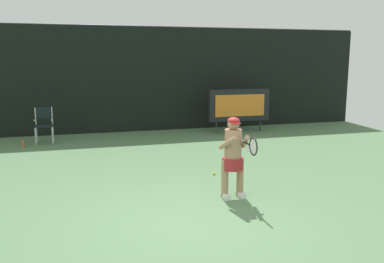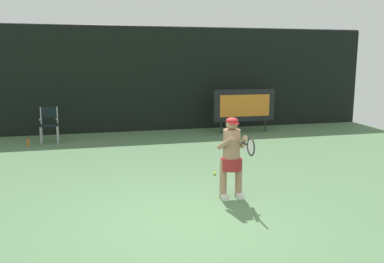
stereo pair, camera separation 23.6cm
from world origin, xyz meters
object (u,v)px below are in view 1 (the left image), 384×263
at_px(tennis_ball_loose, 214,173).
at_px(tennis_player, 233,154).
at_px(water_bottle, 23,143).
at_px(tennis_racket, 253,146).
at_px(scoreboard, 239,105).
at_px(umpire_chair, 44,123).

bearing_deg(tennis_ball_loose, tennis_player, -95.67).
height_order(water_bottle, tennis_racket, tennis_racket).
xyz_separation_m(tennis_player, tennis_ball_loose, (0.15, 1.48, -0.79)).
bearing_deg(tennis_ball_loose, water_bottle, 136.34).
bearing_deg(tennis_player, tennis_racket, -77.19).
height_order(water_bottle, tennis_ball_loose, water_bottle).
relative_size(water_bottle, tennis_ball_loose, 3.90).
relative_size(scoreboard, tennis_player, 1.47).
relative_size(water_bottle, tennis_racket, 0.44).
xyz_separation_m(water_bottle, tennis_racket, (4.38, -6.25, 0.95)).
height_order(tennis_player, tennis_ball_loose, tennis_player).
bearing_deg(tennis_player, water_bottle, 126.81).
xyz_separation_m(umpire_chair, tennis_ball_loose, (3.84, -4.70, -0.58)).
bearing_deg(water_bottle, tennis_racket, -54.95).
bearing_deg(scoreboard, water_bottle, -174.77).
bearing_deg(tennis_player, scoreboard, 66.79).
height_order(umpire_chair, tennis_racket, tennis_racket).
relative_size(umpire_chair, water_bottle, 4.08).
xyz_separation_m(scoreboard, tennis_racket, (-2.58, -6.88, 0.13)).
distance_m(scoreboard, tennis_player, 6.88).
xyz_separation_m(umpire_chair, water_bottle, (-0.57, -0.50, -0.50)).
relative_size(scoreboard, tennis_ball_loose, 32.35).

